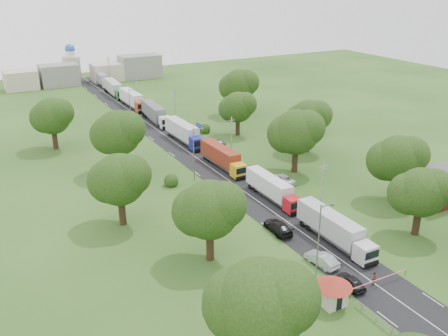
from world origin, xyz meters
TOP-DOWN VIEW (x-y plane):
  - ground at (0.00, 0.00)m, footprint 260.00×260.00m
  - road at (0.00, 20.00)m, footprint 8.00×200.00m
  - boom_barrier at (-1.36, -25.00)m, footprint 9.22×0.35m
  - guard_booth at (-7.20, -25.00)m, footprint 4.40×4.40m
  - info_sign at (5.20, 35.00)m, footprint 0.12×3.10m
  - pole_1 at (5.50, -7.00)m, footprint 1.60×0.24m
  - pole_2 at (5.50, 21.00)m, footprint 1.60×0.24m
  - pole_3 at (5.50, 49.00)m, footprint 1.60×0.24m
  - pole_4 at (5.50, 77.00)m, footprint 1.60×0.24m
  - pole_5 at (5.50, 105.00)m, footprint 1.60×0.24m
  - lamp_0 at (-5.35, -20.00)m, footprint 2.03×0.22m
  - lamp_1 at (-5.35, 15.00)m, footprint 2.03×0.22m
  - lamp_2 at (-5.35, 50.00)m, footprint 2.03×0.22m
  - tree_2 at (13.99, -17.86)m, footprint 8.00×8.00m
  - tree_3 at (19.99, -7.84)m, footprint 8.80×8.80m
  - tree_4 at (12.99, 10.17)m, footprint 9.60×9.60m
  - tree_5 at (21.99, 18.16)m, footprint 8.80×8.80m
  - tree_6 at (14.99, 35.14)m, footprint 8.00×8.00m
  - tree_7 at (23.99, 50.17)m, footprint 9.60×9.60m
  - tree_9 at (-20.01, -29.83)m, footprint 9.60×9.60m
  - tree_10 at (-15.01, -9.84)m, footprint 8.80×8.80m
  - tree_11 at (-22.01, 5.16)m, footprint 8.80×8.80m
  - tree_12 at (-16.01, 25.17)m, footprint 9.60×9.60m
  - tree_13 at (-24.01, 45.16)m, footprint 8.80×8.80m
  - house_brick at (26.00, -12.00)m, footprint 8.60×6.60m
  - house_cream at (30.00, 30.00)m, footprint 10.08×10.08m
  - distant_town at (0.68, 110.00)m, footprint 52.00×8.00m
  - church at (-4.00, 118.00)m, footprint 5.00×5.00m
  - truck_0 at (2.10, -14.15)m, footprint 2.55×14.51m
  - truck_1 at (2.40, 1.75)m, footprint 2.34×13.48m
  - truck_2 at (2.10, 18.40)m, footprint 2.73×14.37m
  - truck_3 at (1.90, 36.03)m, footprint 2.97×15.35m
  - truck_4 at (2.13, 54.20)m, footprint 3.47×15.48m
  - truck_5 at (1.92, 71.02)m, footprint 2.86×15.58m
  - truck_6 at (1.62, 87.42)m, footprint 3.18×15.45m
  - truck_7 at (2.36, 104.70)m, footprint 2.80×14.51m
  - car_lane_front at (-3.00, -23.50)m, footprint 2.07×4.38m
  - car_lane_mid at (-3.00, -18.00)m, footprint 2.34×5.07m
  - car_lane_rear at (-3.00, -8.09)m, footprint 2.71×5.88m
  - car_verge_near at (8.00, 6.59)m, footprint 2.58×5.33m
  - car_verge_far at (7.35, 30.29)m, footprint 2.19×4.51m
  - pedestrian_near at (-0.23, -24.50)m, footprint 0.73×0.69m
  - pedestrian_booth at (-6.50, -26.00)m, footprint 1.12×1.16m

SIDE VIEW (x-z plane):
  - ground at x=0.00m, z-range 0.00..0.00m
  - road at x=0.00m, z-range -0.02..0.02m
  - car_lane_front at x=-3.00m, z-range 0.00..1.45m
  - car_verge_near at x=8.00m, z-range 0.00..1.46m
  - car_verge_far at x=7.35m, z-range 0.00..1.48m
  - car_lane_mid at x=-3.00m, z-range 0.00..1.61m
  - car_lane_rear at x=-3.00m, z-range 0.00..1.66m
  - pedestrian_near at x=-0.23m, z-range 0.00..1.67m
  - boom_barrier at x=-1.36m, z-range 0.30..1.48m
  - pedestrian_booth at x=-6.50m, z-range 0.00..1.88m
  - truck_1 at x=2.40m, z-range 0.11..3.85m
  - truck_2 at x=2.10m, z-range 0.12..4.10m
  - truck_7 at x=2.36m, z-range 0.12..4.14m
  - truck_0 at x=2.10m, z-range 0.12..4.15m
  - guard_booth at x=-7.20m, z-range 0.44..3.89m
  - truck_3 at x=1.90m, z-range 0.13..4.38m
  - truck_4 at x=2.13m, z-range 0.13..4.40m
  - truck_6 at x=1.62m, z-range 0.13..4.40m
  - truck_5 at x=1.92m, z-range 0.13..4.45m
  - house_brick at x=26.00m, z-range 0.05..5.25m
  - info_sign at x=5.20m, z-range 0.95..5.05m
  - distant_town at x=0.68m, z-range -0.51..7.49m
  - house_cream at x=30.00m, z-range 0.74..6.54m
  - pole_1 at x=5.50m, z-range 0.18..9.18m
  - pole_2 at x=5.50m, z-range 0.18..9.18m
  - pole_3 at x=5.50m, z-range 0.18..9.18m
  - pole_4 at x=5.50m, z-range 0.18..9.18m
  - pole_5 at x=5.50m, z-range 0.18..9.18m
  - church at x=-4.00m, z-range -0.76..11.54m
  - lamp_0 at x=-5.35m, z-range 0.55..10.55m
  - lamp_1 at x=-5.35m, z-range 0.55..10.55m
  - lamp_2 at x=-5.35m, z-range 0.55..10.55m
  - tree_2 at x=13.99m, z-range 1.55..11.65m
  - tree_6 at x=14.99m, z-range 1.55..11.65m
  - tree_3 at x=19.99m, z-range 1.69..12.76m
  - tree_5 at x=21.99m, z-range 1.69..12.76m
  - tree_10 at x=-15.01m, z-range 1.69..12.76m
  - tree_11 at x=-22.01m, z-range 1.69..12.76m
  - tree_13 at x=-24.01m, z-range 1.69..12.76m
  - tree_4 at x=12.99m, z-range 1.83..13.88m
  - tree_7 at x=23.99m, z-range 1.83..13.88m
  - tree_9 at x=-20.01m, z-range 1.83..13.88m
  - tree_12 at x=-16.01m, z-range 1.83..13.88m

